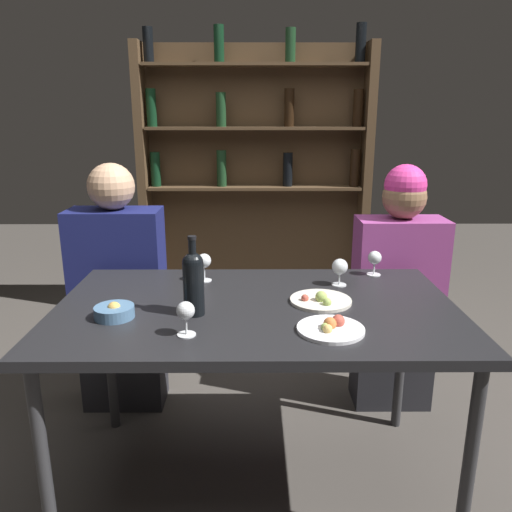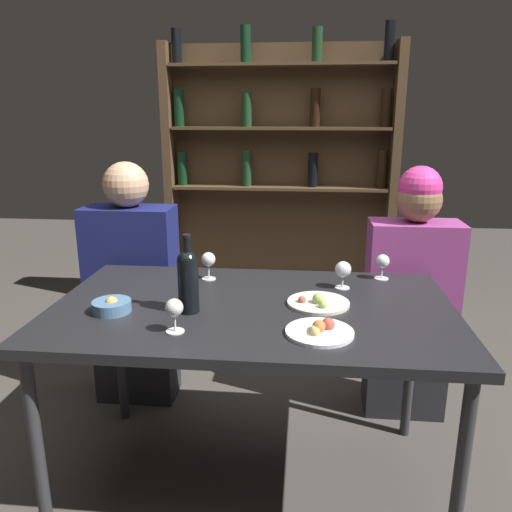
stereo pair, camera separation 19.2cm
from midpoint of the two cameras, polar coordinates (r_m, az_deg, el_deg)
The scene contains 13 objects.
ground_plane at distance 2.24m, azimuth -2.67°, elevation -24.27°, with size 10.00×10.00×0.00m, color #47423D.
dining_table at distance 1.87m, azimuth -2.95°, elevation -7.36°, with size 1.47×0.88×0.77m.
wine_rack_wall at distance 3.59m, azimuth -1.69°, elevation 9.51°, with size 1.62×0.21×2.02m.
wine_bottle at distance 1.74m, azimuth -10.32°, elevation -2.80°, with size 0.07×0.07×0.28m.
wine_glass_0 at distance 2.20m, azimuth 11.00°, elevation -0.36°, with size 0.06×0.06×0.11m.
wine_glass_1 at distance 2.10m, azimuth -8.58°, elevation -0.73°, with size 0.06×0.06×0.12m.
wine_glass_2 at distance 1.60m, azimuth -11.50°, elevation -6.40°, with size 0.06×0.06×0.11m.
wine_glass_3 at distance 2.04m, azimuth 6.92°, elevation -1.37°, with size 0.07×0.07×0.11m.
food_plate_0 at distance 1.63m, azimuth 5.23°, elevation -8.23°, with size 0.22×0.22×0.05m.
food_plate_1 at distance 1.87m, azimuth 4.47°, elevation -5.10°, with size 0.23×0.23×0.05m.
snack_bowl at distance 1.82m, azimuth -18.85°, elevation -6.09°, with size 0.14×0.14×0.06m.
seated_person_left at distance 2.58m, azimuth -17.40°, elevation -4.50°, with size 0.44×0.22×1.23m.
seated_person_right at distance 2.54m, azimuth 13.70°, elevation -4.27°, with size 0.42×0.22×1.23m.
Camera 1 is at (-0.01, -1.72, 1.44)m, focal length 35.00 mm.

